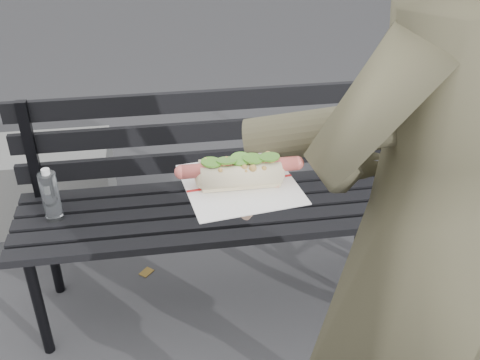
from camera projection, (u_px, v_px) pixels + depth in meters
The scene contains 3 objects.
park_bench at pixel (209, 188), 2.17m from camera, with size 1.50×0.44×0.88m.
person at pixel (424, 241), 1.24m from camera, with size 0.67×0.44×1.84m, color #4D4B33.
held_hotdog at pixel (343, 138), 1.04m from camera, with size 0.64×0.31×0.20m.
Camera 1 is at (-0.07, -0.85, 1.68)m, focal length 42.00 mm.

